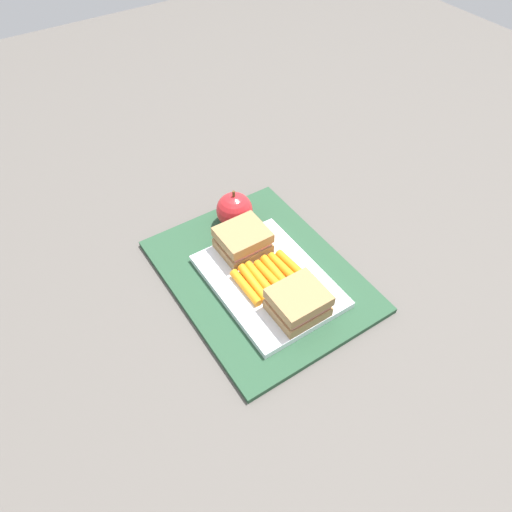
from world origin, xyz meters
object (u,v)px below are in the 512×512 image
at_px(carrot_sticks_bundle, 269,276).
at_px(apple, 234,210).
at_px(food_tray, 269,281).
at_px(sandwich_half_left, 298,302).
at_px(sandwich_half_right, 243,240).

height_order(carrot_sticks_bundle, apple, apple).
bearing_deg(food_tray, sandwich_half_left, 180.00).
bearing_deg(sandwich_half_right, sandwich_half_left, 180.00).
bearing_deg(food_tray, apple, -10.67).
bearing_deg(apple, sandwich_half_right, 158.76).
bearing_deg(sandwich_half_left, carrot_sticks_bundle, 0.02).
bearing_deg(sandwich_half_left, food_tray, 0.00).
height_order(sandwich_half_right, apple, apple).
xyz_separation_m(carrot_sticks_bundle, apple, (0.15, -0.03, 0.01)).
height_order(sandwich_half_right, carrot_sticks_bundle, sandwich_half_right).
relative_size(carrot_sticks_bundle, apple, 1.34).
xyz_separation_m(sandwich_half_left, sandwich_half_right, (0.16, 0.00, 0.00)).
height_order(sandwich_half_left, sandwich_half_right, same).
bearing_deg(sandwich_half_left, sandwich_half_right, 0.00).
xyz_separation_m(sandwich_half_left, apple, (0.23, -0.03, -0.00)).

